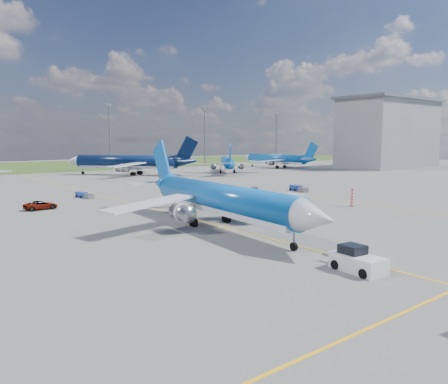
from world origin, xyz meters
TOP-DOWN VIEW (x-y plane):
  - ground at (0.00, 0.00)m, footprint 400.00×400.00m
  - taxiway_lines at (0.17, 27.70)m, footprint 60.25×160.00m
  - floodlight_masts at (10.00, 110.00)m, footprint 202.20×0.50m
  - terminal_building at (120.00, 60.00)m, footprint 42.00×22.00m
  - warning_post at (26.00, 8.00)m, footprint 0.50×0.50m
  - bg_jet_n at (25.42, 87.30)m, footprint 53.27×54.08m
  - bg_jet_ne at (55.72, 77.51)m, footprint 42.95×45.05m
  - bg_jet_ene at (85.27, 84.89)m, footprint 31.61×39.21m
  - main_airliner at (-0.55, 7.28)m, footprint 33.03×41.34m
  - pushback_tug at (-2.47, -13.08)m, footprint 2.66×6.12m
  - service_car_b at (-13.66, 34.96)m, footprint 5.00×2.62m
  - service_car_c at (24.19, 28.97)m, footprint 4.63×4.78m
  - baggage_tug_w at (34.95, 27.48)m, footprint 2.55×5.28m
  - baggage_tug_c at (-3.64, 44.12)m, footprint 1.95×4.63m
  - baggage_tug_e at (23.54, 49.66)m, footprint 1.65×4.58m

SIDE VIEW (x-z plane):
  - ground at x=0.00m, z-range 0.00..0.00m
  - bg_jet_n at x=25.42m, z-range -5.65..5.65m
  - bg_jet_ne at x=55.72m, z-range -4.70..4.70m
  - bg_jet_ene at x=85.27m, z-range -4.75..4.75m
  - main_airliner at x=-0.55m, z-range -5.07..5.07m
  - taxiway_lines at x=0.17m, z-range 0.00..0.02m
  - baggage_tug_e at x=23.54m, z-range -0.03..0.97m
  - baggage_tug_c at x=-3.64m, z-range -0.03..0.98m
  - baggage_tug_w at x=34.95m, z-range -0.04..1.11m
  - service_car_b at x=-13.66m, z-range 0.00..1.34m
  - service_car_c at x=24.19m, z-range 0.00..1.37m
  - pushback_tug at x=-2.47m, z-range -0.20..1.85m
  - warning_post at x=26.00m, z-range 0.00..3.00m
  - floodlight_masts at x=10.00m, z-range 1.21..23.91m
  - terminal_building at x=120.00m, z-range 0.07..26.07m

